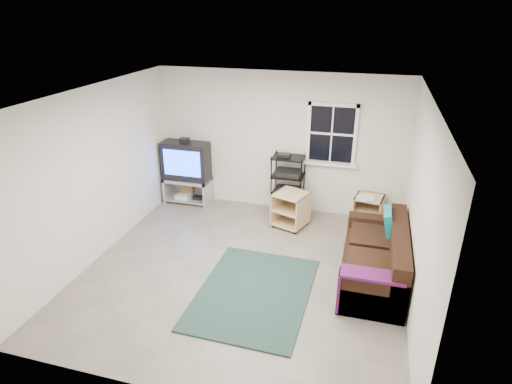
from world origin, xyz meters
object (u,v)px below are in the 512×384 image
(av_rack, at_px, (288,188))
(side_table_left, at_px, (292,208))
(tv_unit, at_px, (187,167))
(sofa, at_px, (376,260))
(side_table_right, at_px, (368,207))

(av_rack, height_order, side_table_left, av_rack)
(tv_unit, relative_size, av_rack, 1.14)
(side_table_left, xyz_separation_m, sofa, (1.48, -1.31, -0.03))
(av_rack, height_order, sofa, av_rack)
(tv_unit, relative_size, side_table_left, 1.95)
(side_table_left, distance_m, sofa, 1.98)
(av_rack, distance_m, sofa, 2.42)
(side_table_right, bearing_deg, side_table_left, -161.33)
(av_rack, height_order, side_table_right, av_rack)
(tv_unit, height_order, sofa, tv_unit)
(side_table_left, bearing_deg, av_rack, 111.39)
(av_rack, relative_size, side_table_left, 1.71)
(av_rack, xyz_separation_m, side_table_left, (0.17, -0.44, -0.17))
(tv_unit, xyz_separation_m, side_table_right, (3.49, 0.02, -0.42))
(tv_unit, bearing_deg, sofa, -25.37)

